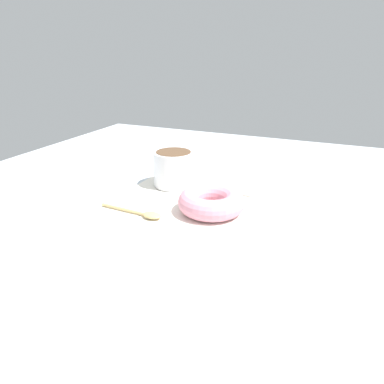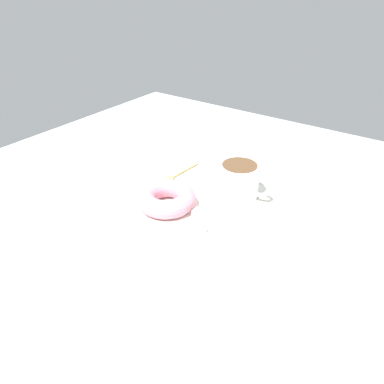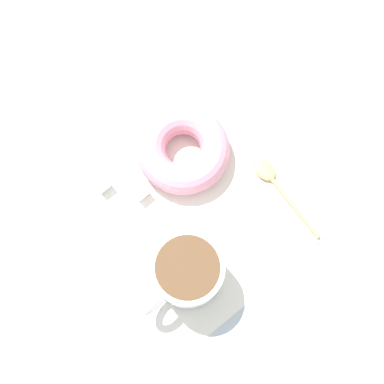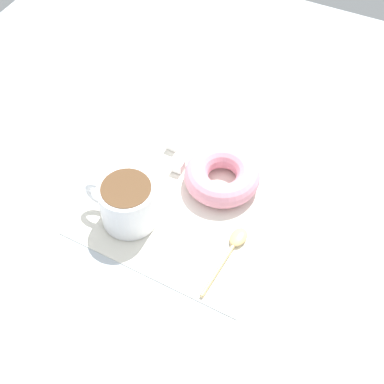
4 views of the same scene
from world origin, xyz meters
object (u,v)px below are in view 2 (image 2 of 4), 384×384
Objects in this scene: donut at (166,198)px; spoon at (173,176)px; sugar_cube at (198,214)px; coffee_cup at (239,180)px; sugar_cube_extra at (199,230)px.

spoon is at bearing -148.01° from donut.
sugar_cube is (10.09, 14.27, 0.53)cm from spoon.
sugar_cube is (12.12, -2.36, -2.96)cm from coffee_cup.
sugar_cube_extra is (3.71, 10.84, -1.01)cm from donut.
coffee_cup is at bearing 168.98° from sugar_cube.
donut is 11.51cm from sugar_cube_extra.
donut reaches higher than sugar_cube.
coffee_cup is 12.70cm from sugar_cube.
coffee_cup is 17.12cm from spoon.
coffee_cup is 6.26× the size of sugar_cube_extra.
sugar_cube_extra is at bearing 2.62° from coffee_cup.
sugar_cube_extra is at bearing 71.11° from donut.
coffee_cup is 6.23× the size of sugar_cube.
donut is at bearing -87.27° from sugar_cube.
donut is at bearing 31.99° from spoon.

